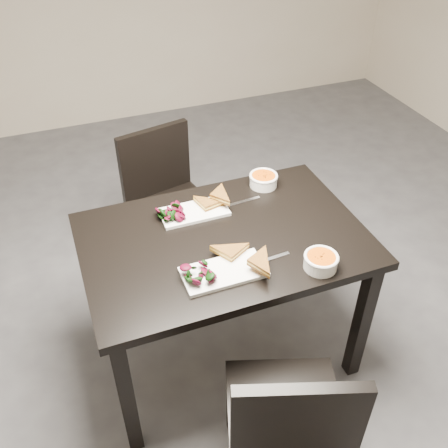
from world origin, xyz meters
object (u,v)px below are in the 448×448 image
Objects in this scene: chair_far at (167,195)px; soup_bowl_near at (321,261)px; table at (224,254)px; soup_bowl_far at (263,179)px; chair_near at (289,421)px; plate_near at (224,272)px; plate_far at (194,212)px.

chair_far reaches higher than soup_bowl_near.
soup_bowl_far is at bearing 43.27° from table.
table is 1.41× the size of chair_near.
plate_near is 0.38m from soup_bowl_near.
plate_near is 0.41m from plate_far.
chair_near is at bearing -108.94° from soup_bowl_far.
plate_near reaches higher than plate_far.
chair_near is 6.16× the size of soup_bowl_far.
soup_bowl_near reaches higher than table.
chair_far is (-0.02, 1.48, 0.00)m from chair_near.
chair_near reaches higher than soup_bowl_near.
table is 3.68× the size of plate_near.
soup_bowl_near is 0.45× the size of plate_far.
table is at bearing -136.73° from soup_bowl_far.
plate_near is at bearing 113.93° from chair_near.
soup_bowl_near is at bearing -55.34° from plate_far.
table is at bearing -98.20° from chair_far.
chair_near reaches higher than table.
chair_near is 2.81× the size of plate_far.
soup_bowl_near is (0.37, -0.10, 0.03)m from plate_near.
plate_far is at bearing 88.15° from plate_near.
plate_far reaches higher than table.
plate_near is at bearing -111.15° from table.
soup_bowl_near is (0.32, 0.41, 0.30)m from chair_near.
chair_far is 0.62m from plate_far.
soup_bowl_far is (0.32, 0.30, 0.13)m from table.
chair_far is 1.01m from plate_near.
chair_near is at bearing -84.86° from plate_near.
table is 0.74m from chair_near.
plate_near is (-0.02, -0.97, 0.27)m from chair_far.
table is 3.97× the size of plate_far.
plate_far is (-0.01, -0.56, 0.27)m from chair_far.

